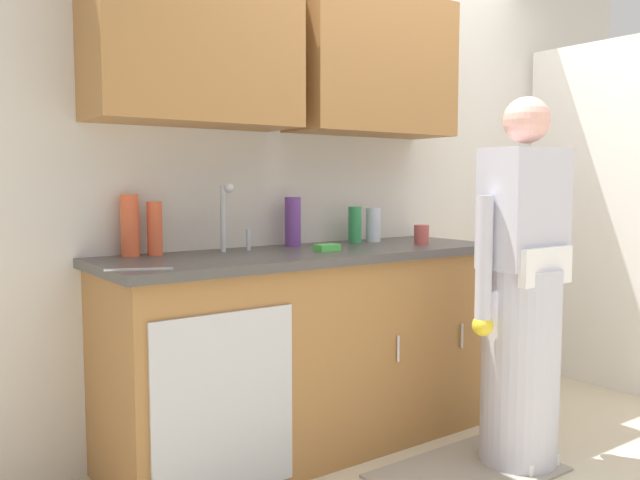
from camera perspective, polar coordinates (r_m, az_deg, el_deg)
ground_plane at (r=3.17m, az=15.48°, el=-18.48°), size 9.00×9.00×0.00m
kitchen_wall_with_uppers at (r=3.53m, az=1.75°, el=8.61°), size 4.80×0.44×2.70m
closet_door_panel at (r=4.34m, az=23.65°, el=1.91°), size 0.04×1.10×2.10m
counter_cabinet at (r=3.14m, az=-1.03°, el=-9.81°), size 1.90×0.62×0.90m
countertop at (r=3.06m, az=-1.01°, el=-1.25°), size 1.96×0.66×0.04m
sink at (r=2.89m, az=-6.36°, el=-1.54°), size 0.50×0.36×0.35m
person_at_sink at (r=3.05m, az=17.01°, el=-5.83°), size 0.55×0.34×1.62m
floor_mat at (r=3.08m, az=12.65°, el=-19.04°), size 0.80×0.50×0.01m
bottle_dish_liquid at (r=2.91m, az=-16.12°, el=1.23°), size 0.08×0.08×0.26m
bottle_soap at (r=3.24m, az=-2.37°, el=1.60°), size 0.08×0.08×0.24m
bottle_water_short at (r=2.92m, az=-14.11°, el=0.97°), size 0.07×0.07×0.23m
bottle_cleaner_spray at (r=3.43m, az=3.03°, el=1.33°), size 0.07×0.07×0.19m
bottle_water_tall at (r=3.50m, az=4.62°, el=1.32°), size 0.08×0.08×0.18m
cup_by_sink at (r=3.37m, az=8.78°, el=0.46°), size 0.08×0.08×0.10m
knife_on_counter at (r=2.45m, az=-15.40°, el=-2.46°), size 0.23×0.12×0.01m
sponge at (r=3.03m, az=0.61°, el=-0.65°), size 0.11×0.07×0.03m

